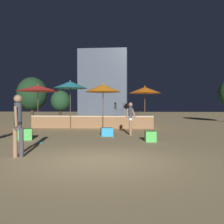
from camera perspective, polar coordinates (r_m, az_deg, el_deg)
ground_plane at (r=6.91m, az=-3.09°, el=-11.08°), size 120.00×120.00×0.00m
wooden_deck at (r=18.40m, az=-3.99°, el=-2.11°), size 8.36×3.08×0.85m
patio_umbrella_0 at (r=17.00m, az=-9.53°, el=6.14°), size 2.29×2.29×3.24m
patio_umbrella_1 at (r=16.42m, az=-2.06°, el=5.49°), size 2.36×2.36×3.02m
patio_umbrella_2 at (r=16.74m, az=7.52°, el=4.97°), size 2.15×2.15×2.84m
patio_umbrella_3 at (r=18.01m, az=-16.60°, el=5.21°), size 2.92×2.92×3.01m
cube_seat_0 at (r=12.50m, az=-1.20°, el=-4.55°), size 0.69×0.69×0.41m
cube_seat_1 at (r=10.65m, az=8.76°, el=-5.51°), size 0.49×0.49×0.44m
cube_seat_2 at (r=11.80m, az=-19.32°, el=-4.77°), size 0.81×0.81×0.49m
person_0 at (r=7.74m, az=-20.67°, el=-2.29°), size 0.31×0.48×1.82m
person_2 at (r=12.86m, az=4.25°, el=-1.27°), size 0.51×0.29×1.68m
bistro_chair_0 at (r=18.82m, az=2.91°, el=1.04°), size 0.41×0.41×0.90m
bistro_chair_1 at (r=18.90m, az=6.39°, el=1.03°), size 0.44×0.43×0.90m
bistro_chair_2 at (r=17.79m, az=0.99°, el=1.02°), size 0.44×0.43×0.90m
frisbee_disc at (r=10.55m, az=-16.28°, el=-6.72°), size 0.27×0.27×0.03m
background_tree_0 at (r=25.48m, az=-11.72°, el=2.49°), size 1.90×1.90×3.08m
background_tree_1 at (r=25.15m, az=-17.77°, el=4.00°), size 2.86×2.86×4.27m
distant_building at (r=32.70m, az=-1.82°, el=6.21°), size 6.03×4.62×8.55m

